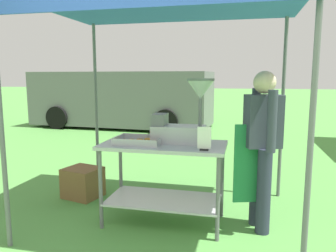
{
  "coord_description": "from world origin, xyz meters",
  "views": [
    {
      "loc": [
        0.67,
        -2.46,
        1.56
      ],
      "look_at": [
        -0.14,
        1.01,
        1.02
      ],
      "focal_mm": 35.32,
      "sensor_mm": 36.0,
      "label": 1
    }
  ],
  "objects_px": {
    "stall_canopy": "(166,9)",
    "vendor": "(261,143)",
    "menu_sign": "(204,140)",
    "donut_fryer": "(184,119)",
    "supply_crate": "(83,182)",
    "van_grey": "(123,99)",
    "donut_tray": "(138,141)",
    "donut_cart": "(164,165)"
  },
  "relations": [
    {
      "from": "stall_canopy",
      "to": "supply_crate",
      "type": "distance_m",
      "value": 2.41
    },
    {
      "from": "stall_canopy",
      "to": "van_grey",
      "type": "distance_m",
      "value": 7.02
    },
    {
      "from": "donut_tray",
      "to": "donut_fryer",
      "type": "height_order",
      "value": "donut_fryer"
    },
    {
      "from": "vendor",
      "to": "donut_tray",
      "type": "bearing_deg",
      "value": -173.62
    },
    {
      "from": "menu_sign",
      "to": "supply_crate",
      "type": "distance_m",
      "value": 1.97
    },
    {
      "from": "stall_canopy",
      "to": "vendor",
      "type": "distance_m",
      "value": 1.66
    },
    {
      "from": "stall_canopy",
      "to": "donut_fryer",
      "type": "distance_m",
      "value": 1.13
    },
    {
      "from": "stall_canopy",
      "to": "donut_tray",
      "type": "height_order",
      "value": "stall_canopy"
    },
    {
      "from": "stall_canopy",
      "to": "donut_tray",
      "type": "xyz_separation_m",
      "value": [
        -0.26,
        -0.16,
        -1.35
      ]
    },
    {
      "from": "donut_tray",
      "to": "supply_crate",
      "type": "bearing_deg",
      "value": 149.54
    },
    {
      "from": "stall_canopy",
      "to": "van_grey",
      "type": "height_order",
      "value": "stall_canopy"
    },
    {
      "from": "menu_sign",
      "to": "supply_crate",
      "type": "bearing_deg",
      "value": 156.38
    },
    {
      "from": "vendor",
      "to": "van_grey",
      "type": "distance_m",
      "value": 7.37
    },
    {
      "from": "supply_crate",
      "to": "menu_sign",
      "type": "bearing_deg",
      "value": -23.62
    },
    {
      "from": "supply_crate",
      "to": "donut_cart",
      "type": "bearing_deg",
      "value": -22.47
    },
    {
      "from": "donut_cart",
      "to": "menu_sign",
      "type": "distance_m",
      "value": 0.6
    },
    {
      "from": "van_grey",
      "to": "donut_tray",
      "type": "bearing_deg",
      "value": -67.8
    },
    {
      "from": "menu_sign",
      "to": "donut_fryer",
      "type": "bearing_deg",
      "value": 128.13
    },
    {
      "from": "stall_canopy",
      "to": "supply_crate",
      "type": "bearing_deg",
      "value": 161.64
    },
    {
      "from": "vendor",
      "to": "menu_sign",
      "type": "bearing_deg",
      "value": -150.14
    },
    {
      "from": "donut_cart",
      "to": "van_grey",
      "type": "bearing_deg",
      "value": 114.37
    },
    {
      "from": "donut_cart",
      "to": "donut_fryer",
      "type": "distance_m",
      "value": 0.54
    },
    {
      "from": "donut_fryer",
      "to": "supply_crate",
      "type": "distance_m",
      "value": 1.74
    },
    {
      "from": "donut_cart",
      "to": "van_grey",
      "type": "relative_size",
      "value": 0.23
    },
    {
      "from": "menu_sign",
      "to": "donut_tray",
      "type": "bearing_deg",
      "value": 166.7
    },
    {
      "from": "donut_tray",
      "to": "van_grey",
      "type": "xyz_separation_m",
      "value": [
        -2.62,
        6.42,
        -0.01
      ]
    },
    {
      "from": "donut_fryer",
      "to": "vendor",
      "type": "relative_size",
      "value": 0.42
    },
    {
      "from": "supply_crate",
      "to": "donut_tray",
      "type": "bearing_deg",
      "value": -30.46
    },
    {
      "from": "stall_canopy",
      "to": "donut_cart",
      "type": "distance_m",
      "value": 1.6
    },
    {
      "from": "vendor",
      "to": "stall_canopy",
      "type": "bearing_deg",
      "value": 179.06
    },
    {
      "from": "vendor",
      "to": "supply_crate",
      "type": "height_order",
      "value": "vendor"
    },
    {
      "from": "menu_sign",
      "to": "supply_crate",
      "type": "relative_size",
      "value": 0.44
    },
    {
      "from": "donut_tray",
      "to": "donut_fryer",
      "type": "xyz_separation_m",
      "value": [
        0.46,
        0.15,
        0.24
      ]
    },
    {
      "from": "supply_crate",
      "to": "van_grey",
      "type": "relative_size",
      "value": 0.09
    },
    {
      "from": "stall_canopy",
      "to": "menu_sign",
      "type": "xyz_separation_m",
      "value": [
        0.45,
        -0.32,
        -1.27
      ]
    },
    {
      "from": "donut_cart",
      "to": "vendor",
      "type": "distance_m",
      "value": 1.03
    },
    {
      "from": "stall_canopy",
      "to": "donut_cart",
      "type": "relative_size",
      "value": 2.13
    },
    {
      "from": "supply_crate",
      "to": "van_grey",
      "type": "height_order",
      "value": "van_grey"
    },
    {
      "from": "supply_crate",
      "to": "vendor",
      "type": "bearing_deg",
      "value": -10.77
    },
    {
      "from": "donut_cart",
      "to": "menu_sign",
      "type": "height_order",
      "value": "menu_sign"
    },
    {
      "from": "supply_crate",
      "to": "van_grey",
      "type": "distance_m",
      "value": 6.13
    },
    {
      "from": "stall_canopy",
      "to": "van_grey",
      "type": "xyz_separation_m",
      "value": [
        -2.88,
        6.26,
        -1.35
      ]
    }
  ]
}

